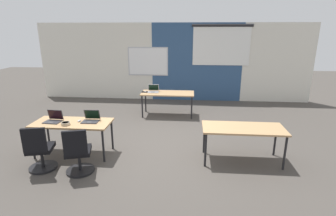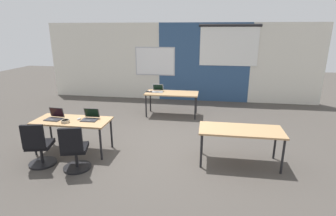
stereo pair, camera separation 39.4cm
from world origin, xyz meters
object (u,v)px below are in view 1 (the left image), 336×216
desk_near_left (72,125)px  mouse_far_left (145,91)px  laptop_near_left_end (53,119)px  laptop_far_left (153,90)px  desk_near_right (243,130)px  chair_near_left_end (40,152)px  mouse_near_left_inner (79,121)px  chair_near_left_inner (78,155)px  snack_bowl (66,123)px  desk_far_center (168,95)px  laptop_near_left_inner (91,119)px

desk_near_left → mouse_far_left: 3.01m
desk_near_left → laptop_near_left_end: bearing=-179.8°
laptop_near_left_end → laptop_far_left: bearing=63.3°
desk_near_right → laptop_far_left: bearing=127.6°
chair_near_left_end → mouse_near_left_inner: chair_near_left_end is taller
chair_near_left_end → chair_near_left_inner: bearing=162.8°
chair_near_left_end → desk_near_right: bearing=177.2°
chair_near_left_end → snack_bowl: size_ratio=5.18×
laptop_far_left → desk_near_right: bearing=-56.2°
mouse_near_left_inner → snack_bowl: bearing=-130.2°
laptop_far_left → mouse_far_left: (-0.25, -0.03, -0.03)m
desk_near_right → laptop_near_left_end: laptop_near_left_end is taller
laptop_near_left_end → mouse_far_left: 3.17m
desk_near_right → snack_bowl: (-3.55, -0.18, 0.10)m
desk_far_center → chair_near_left_end: bearing=-120.6°
laptop_far_left → laptop_near_left_end: bearing=-124.5°
desk_near_left → laptop_near_left_inner: (0.38, 0.08, 0.11)m
laptop_far_left → laptop_near_left_inner: bearing=-112.2°
desk_near_right → chair_near_left_inner: (-3.07, -0.77, -0.28)m
desk_far_center → mouse_far_left: mouse_far_left is taller
desk_near_left → snack_bowl: (-0.05, -0.18, 0.10)m
snack_bowl → desk_near_right: bearing=2.9°
desk_far_center → laptop_far_left: 0.46m
laptop_near_left_end → snack_bowl: size_ratio=1.96×
chair_near_left_inner → snack_bowl: bearing=-67.3°
laptop_far_left → chair_near_left_end: bearing=-118.3°
laptop_near_left_end → chair_near_left_inner: 1.20m
desk_far_center → snack_bowl: snack_bowl is taller
desk_near_right → desk_far_center: (-1.75, 2.80, 0.00)m
chair_near_left_inner → mouse_far_left: (0.62, 3.59, 0.36)m
desk_near_left → chair_near_left_inner: bearing=-60.9°
laptop_near_left_inner → laptop_far_left: bearing=69.7°
mouse_near_left_inner → snack_bowl: size_ratio=0.62×
laptop_near_left_end → mouse_far_left: size_ratio=3.08×
desk_near_right → desk_far_center: same height
desk_far_center → laptop_far_left: laptop_far_left is taller
desk_near_left → chair_near_left_end: (-0.33, -0.72, -0.28)m
laptop_far_left → mouse_near_left_inner: bearing=-116.3°
desk_far_center → desk_near_right: bearing=-58.0°
desk_near_right → laptop_near_left_end: size_ratio=4.59×
mouse_near_left_inner → laptop_near_left_end: bearing=-175.0°
desk_far_center → mouse_near_left_inner: (-1.61, -2.76, 0.08)m
desk_far_center → chair_near_left_inner: 3.82m
desk_near_left → mouse_near_left_inner: bearing=17.8°
chair_near_left_inner → mouse_far_left: chair_near_left_inner is taller
laptop_near_left_end → snack_bowl: 0.39m
laptop_near_left_end → laptop_far_left: 3.32m
mouse_near_left_inner → desk_far_center: bearing=59.7°
chair_near_left_end → mouse_near_left_inner: bearing=-135.0°
desk_far_center → chair_near_left_inner: size_ratio=1.74×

